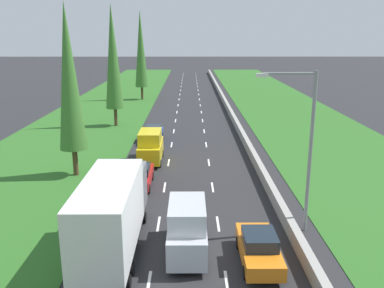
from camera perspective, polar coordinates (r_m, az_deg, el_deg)
name	(u,v)px	position (r m, az deg, el deg)	size (l,w,h in m)	color
ground_plane	(189,109)	(62.16, -0.40, 4.92)	(300.00, 300.00, 0.00)	#28282B
grass_verge_left	(105,109)	(63.45, -11.94, 4.82)	(14.00, 140.00, 0.04)	#2D6623
grass_verge_right	(284,108)	(63.76, 12.65, 4.83)	(14.00, 140.00, 0.04)	#2D6623
median_barrier	(227,106)	(62.34, 4.87, 5.29)	(0.44, 120.00, 0.85)	#9E9B93
lane_markings	(189,109)	(62.15, -0.40, 4.93)	(3.64, 116.00, 0.01)	white
white_box_truck_left_lane	(113,213)	(21.15, -10.86, -9.37)	(2.46, 9.40, 4.18)	black
orange_sedan_right_lane	(259,248)	(20.78, 9.22, -13.97)	(1.82, 4.50, 1.64)	orange
red_sedan_left_lane	(139,176)	(30.35, -7.33, -4.39)	(1.82, 4.50, 1.64)	red
yellow_van_left_lane	(151,147)	(35.82, -5.75, -0.35)	(1.96, 4.90, 2.82)	yellow
blue_sedan_left_lane	(153,133)	(43.12, -5.37, 1.48)	(1.82, 4.50, 1.64)	#1E47B7
silver_van_centre_lane	(187,228)	(21.08, -0.68, -11.52)	(1.96, 4.90, 2.82)	silver
poplar_tree_second	(69,78)	(32.38, -16.64, 8.75)	(2.13, 2.13, 13.20)	#4C3823
poplar_tree_third	(113,57)	(50.08, -10.88, 11.70)	(2.16, 2.16, 14.31)	#4C3823
poplar_tree_fourth	(141,49)	(70.64, -7.10, 12.85)	(2.17, 2.17, 14.66)	#4C3823
street_light_mast	(305,141)	(22.93, 15.32, 0.36)	(3.20, 0.28, 9.00)	gray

